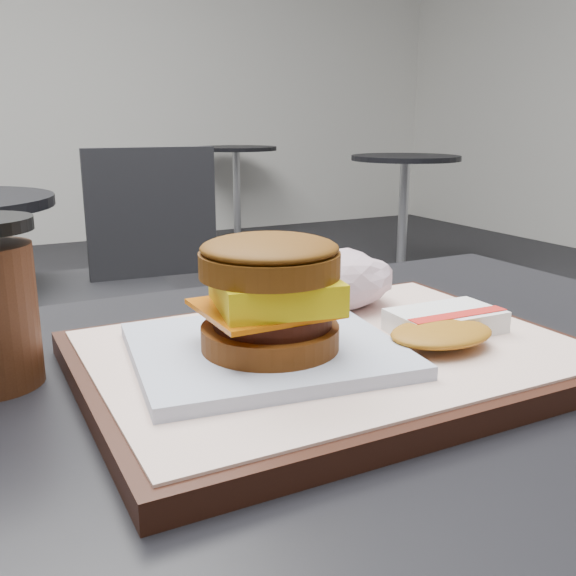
# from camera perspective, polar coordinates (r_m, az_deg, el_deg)

# --- Properties ---
(customer_table) EXTENTS (0.80, 0.60, 0.77)m
(customer_table) POSITION_cam_1_polar(r_m,az_deg,el_deg) (0.61, 5.60, -23.60)
(customer_table) COLOR #A5A5AA
(customer_table) RESTS_ON ground
(serving_tray) EXTENTS (0.38, 0.28, 0.02)m
(serving_tray) POSITION_cam_1_polar(r_m,az_deg,el_deg) (0.51, 3.95, -6.15)
(serving_tray) COLOR black
(serving_tray) RESTS_ON customer_table
(breakfast_sandwich) EXTENTS (0.21, 0.19, 0.09)m
(breakfast_sandwich) POSITION_cam_1_polar(r_m,az_deg,el_deg) (0.46, -1.71, -1.75)
(breakfast_sandwich) COLOR silver
(breakfast_sandwich) RESTS_ON serving_tray
(hash_brown) EXTENTS (0.12, 0.09, 0.02)m
(hash_brown) POSITION_cam_1_polar(r_m,az_deg,el_deg) (0.53, 13.67, -3.31)
(hash_brown) COLOR white
(hash_brown) RESTS_ON serving_tray
(crumpled_wrapper) EXTENTS (0.12, 0.09, 0.05)m
(crumpled_wrapper) POSITION_cam_1_polar(r_m,az_deg,el_deg) (0.60, 4.10, 0.78)
(crumpled_wrapper) COLOR silver
(crumpled_wrapper) RESTS_ON serving_tray
(neighbor_chair) EXTENTS (0.62, 0.45, 0.88)m
(neighbor_chair) POSITION_cam_1_polar(r_m,az_deg,el_deg) (2.05, -15.03, 1.52)
(neighbor_chair) COLOR #99999E
(neighbor_chair) RESTS_ON ground
(bg_table_near) EXTENTS (0.66, 0.66, 0.75)m
(bg_table_near) POSITION_cam_1_polar(r_m,az_deg,el_deg) (4.06, 10.30, 8.88)
(bg_table_near) COLOR black
(bg_table_near) RESTS_ON ground
(bg_table_far) EXTENTS (0.66, 0.66, 0.75)m
(bg_table_far) POSITION_cam_1_polar(r_m,az_deg,el_deg) (5.33, -4.62, 10.41)
(bg_table_far) COLOR black
(bg_table_far) RESTS_ON ground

